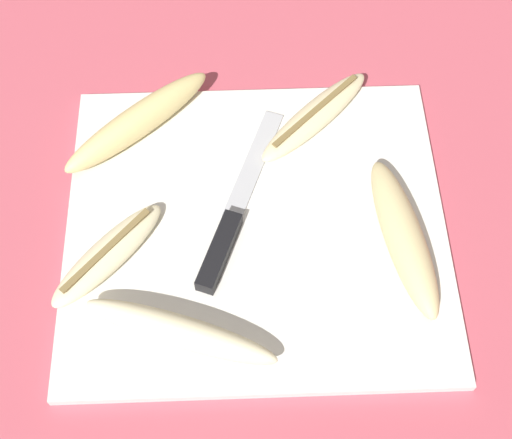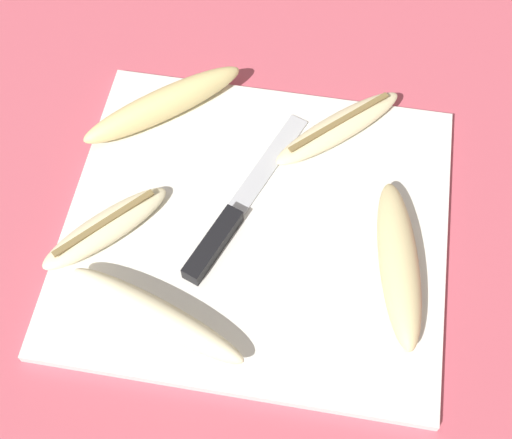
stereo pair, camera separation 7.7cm
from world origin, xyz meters
TOP-DOWN VIEW (x-y plane):
  - ground_plane at (0.00, 0.00)m, footprint 4.00×4.00m
  - cutting_board at (0.00, 0.00)m, footprint 0.42×0.38m
  - knife at (-0.03, -0.01)m, footprint 0.11×0.24m
  - banana_golden_short at (-0.13, 0.13)m, footprint 0.18×0.16m
  - banana_mellow_near at (0.16, -0.03)m, footprint 0.07×0.20m
  - banana_cream_curved at (0.07, 0.14)m, footprint 0.15×0.15m
  - banana_bright_far at (-0.08, -0.13)m, footprint 0.20×0.10m
  - banana_pale_long at (-0.16, -0.04)m, footprint 0.13×0.14m

SIDE VIEW (x-z plane):
  - ground_plane at x=0.00m, z-range 0.00..0.00m
  - cutting_board at x=0.00m, z-range 0.00..0.01m
  - knife at x=-0.03m, z-range 0.01..0.03m
  - banana_cream_curved at x=0.07m, z-range 0.01..0.03m
  - banana_pale_long at x=-0.16m, z-range 0.01..0.03m
  - banana_bright_far at x=-0.08m, z-range 0.01..0.05m
  - banana_mellow_near at x=0.16m, z-range 0.01..0.05m
  - banana_golden_short at x=-0.13m, z-range 0.01..0.05m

